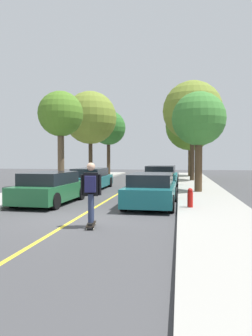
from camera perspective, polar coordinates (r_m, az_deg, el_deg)
name	(u,v)px	position (r m, az deg, el deg)	size (l,w,h in m)	color
ground	(76,219)	(10.20, -9.12, -9.14)	(80.00, 80.00, 0.00)	#424244
sidewalk_right	(222,222)	(9.74, 17.02, -9.31)	(2.59, 56.00, 0.14)	#9E9B93
center_line	(105,201)	(14.00, -3.82, -6.08)	(0.12, 39.20, 0.01)	gold
parked_car_left_nearest	(50,188)	(13.63, -13.61, -3.55)	(2.02, 4.25, 1.33)	#1E5B33
parked_car_left_near	(91,179)	(19.37, -6.45, -1.95)	(2.02, 4.68, 1.29)	#196066
parked_car_right_nearest	(151,190)	(12.67, 4.62, -3.98)	(1.99, 4.28, 1.31)	#196066
parked_car_right_near	(161,177)	(19.62, 6.41, -1.69)	(2.06, 4.29, 1.44)	#196066
street_tree_left_nearest	(61,115)	(20.67, -11.79, 9.42)	(2.87, 2.87, 6.02)	brown
street_tree_left_near	(90,118)	(27.15, -6.49, 9.03)	(4.46, 4.46, 7.41)	#3D2D1E
street_tree_left_far	(109,128)	(33.79, -3.20, 7.26)	(3.66, 3.66, 6.80)	#3D2D1E
street_tree_right_nearest	(199,120)	(17.19, 13.08, 8.56)	(2.84, 2.84, 5.28)	#4C3823
street_tree_right_near	(192,111)	(25.57, 11.98, 10.11)	(4.66, 4.66, 7.81)	#3D2D1E
street_tree_right_far	(190,126)	(31.49, 11.52, 7.44)	(4.71, 4.71, 7.21)	#4C3823
fire_hydrant	(190,198)	(11.70, 11.58, -5.32)	(0.20, 0.20, 0.70)	#B2140F
skateboard	(91,224)	(8.97, -6.35, -10.11)	(0.37, 0.87, 0.10)	black
skateboarder	(91,189)	(8.78, -6.40, -3.90)	(0.59, 0.71, 1.71)	black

